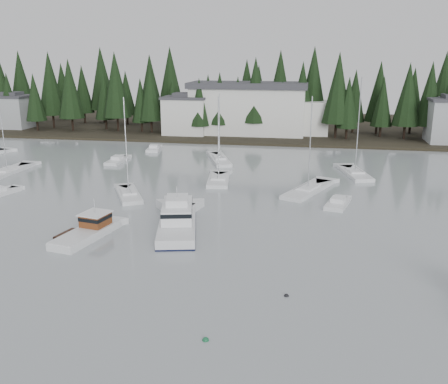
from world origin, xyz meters
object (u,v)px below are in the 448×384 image
object	(u,v)px
sailboat_5	(129,196)
runabout_1	(338,205)
runabout_3	(154,149)
harbor_inn	(258,109)
sailboat_1	(355,174)
sailboat_4	(219,181)
sailboat_7	(8,173)
sailboat_6	(308,191)
sailboat_9	(219,161)
house_west	(186,115)
runabout_4	(118,161)
lobster_boat_brown	(88,232)
house_far_west	(13,111)
cabin_cruiser_center	(178,222)

from	to	relation	value
sailboat_5	runabout_1	xyz separation A→B (m)	(25.59, 0.63, 0.05)
runabout_3	sailboat_5	bearing A→B (deg)	-176.32
harbor_inn	sailboat_5	bearing A→B (deg)	-101.61
sailboat_1	sailboat_4	size ratio (longest dim) A/B	1.19
sailboat_1	sailboat_7	bearing A→B (deg)	85.43
sailboat_6	sailboat_9	distance (m)	22.41
runabout_1	house_west	bearing A→B (deg)	46.38
sailboat_6	runabout_3	bearing A→B (deg)	72.89
house_west	sailboat_4	xyz separation A→B (m)	(14.34, -37.80, -4.59)
harbor_inn	runabout_3	distance (m)	26.91
sailboat_1	sailboat_6	distance (m)	12.44
harbor_inn	runabout_1	world-z (taller)	harbor_inn
sailboat_1	runabout_4	distance (m)	37.96
runabout_1	harbor_inn	bearing A→B (deg)	30.31
sailboat_7	runabout_4	bearing A→B (deg)	-50.59
sailboat_4	sailboat_6	distance (m)	12.75
lobster_boat_brown	runabout_4	xyz separation A→B (m)	(-10.39, 33.48, -0.33)
house_west	sailboat_1	world-z (taller)	sailboat_1
sailboat_5	sailboat_9	size ratio (longest dim) A/B	1.10
lobster_boat_brown	runabout_1	bearing A→B (deg)	-47.47
house_far_west	sailboat_5	size ratio (longest dim) A/B	0.66
house_far_west	sailboat_4	bearing A→B (deg)	-35.24
harbor_inn	sailboat_6	distance (m)	46.04
house_far_west	lobster_boat_brown	world-z (taller)	house_far_west
house_far_west	sailboat_5	bearing A→B (deg)	-46.48
sailboat_7	runabout_4	distance (m)	16.84
house_far_west	harbor_inn	world-z (taller)	harbor_inn
lobster_boat_brown	runabout_3	xyz separation A→B (m)	(-7.73, 44.54, -0.33)
sailboat_6	sailboat_9	bearing A→B (deg)	64.44
sailboat_1	runabout_1	xyz separation A→B (m)	(-3.09, -16.22, 0.05)
lobster_boat_brown	runabout_4	world-z (taller)	lobster_boat_brown
cabin_cruiser_center	runabout_3	bearing A→B (deg)	7.97
cabin_cruiser_center	runabout_3	world-z (taller)	cabin_cruiser_center
sailboat_1	sailboat_9	size ratio (longest dim) A/B	1.26
runabout_4	sailboat_9	bearing A→B (deg)	-77.29
house_far_west	runabout_1	xyz separation A→B (m)	(72.26, -48.52, -4.27)
house_west	harbor_inn	size ratio (longest dim) A/B	0.32
sailboat_1	sailboat_4	world-z (taller)	sailboat_1
harbor_inn	runabout_4	distance (m)	37.28
house_far_west	harbor_inn	bearing A→B (deg)	1.35
harbor_inn	sailboat_7	size ratio (longest dim) A/B	2.06
sailboat_9	cabin_cruiser_center	bearing A→B (deg)	163.89
house_west	lobster_boat_brown	distance (m)	61.79
sailboat_4	runabout_4	distance (m)	21.31
harbor_inn	sailboat_7	world-z (taller)	sailboat_7
sailboat_7	runabout_1	bearing A→B (deg)	-98.86
sailboat_4	runabout_3	world-z (taller)	sailboat_4
house_far_west	sailboat_1	size ratio (longest dim) A/B	0.58
harbor_inn	sailboat_1	xyz separation A→B (m)	(18.31, -33.64, -5.69)
house_west	runabout_1	bearing A→B (deg)	-56.96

